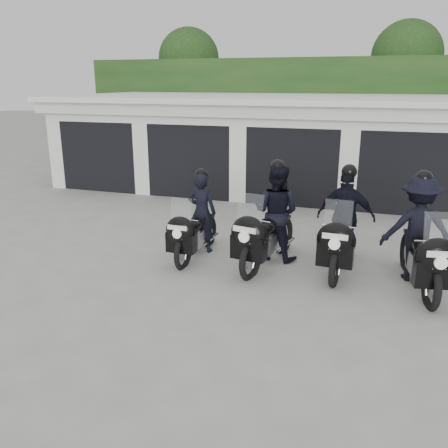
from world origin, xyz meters
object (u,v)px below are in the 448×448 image
(police_bike_a, at_px, (197,222))
(police_bike_c, at_px, (344,224))
(police_bike_b, at_px, (272,219))
(police_bike_d, at_px, (420,236))

(police_bike_a, xyz_separation_m, police_bike_c, (2.87, 0.30, 0.14))
(police_bike_a, height_order, police_bike_b, police_bike_b)
(police_bike_b, height_order, police_bike_c, police_bike_b)
(police_bike_a, distance_m, police_bike_c, 2.89)
(police_bike_b, height_order, police_bike_d, police_bike_b)
(police_bike_a, bearing_deg, police_bike_c, 7.34)
(police_bike_b, distance_m, police_bike_d, 2.67)
(police_bike_b, bearing_deg, police_bike_d, 6.13)
(police_bike_b, bearing_deg, police_bike_c, 18.15)
(police_bike_b, relative_size, police_bike_c, 1.01)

